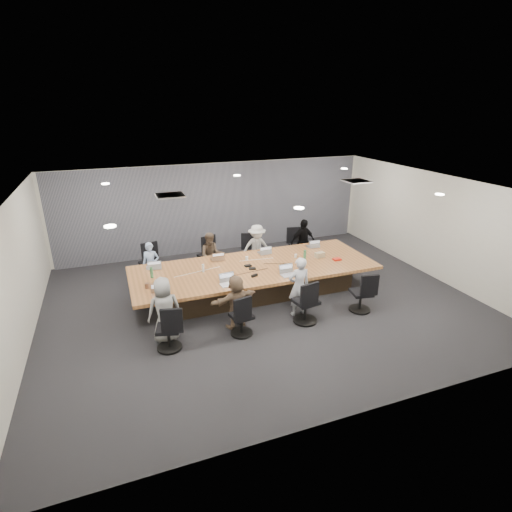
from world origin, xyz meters
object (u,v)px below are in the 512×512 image
object	(u,v)px
person_4	(164,310)
mug_brown	(147,286)
laptop_4	(160,295)
person_6	(299,287)
chair_7	(361,296)
canvas_bag	(320,255)
person_3	(303,242)
bottle_green_left	(152,272)
chair_5	(241,319)
chair_6	(306,305)
laptop_2	(264,252)
chair_1	(209,259)
chair_0	(150,266)
stapler	(254,275)
bottle_green_right	(305,255)
laptop_6	(289,275)
chair_3	(297,248)
snack_packet	(337,259)
laptop_5	(228,284)
chair_4	(168,332)
laptop_0	(153,267)
laptop_1	(217,259)
person_0	(151,265)
conference_table	(255,279)
person_5	(236,302)
laptop_3	(312,246)
person_1	(211,256)
bottle_clear	(203,268)
person_2	(257,248)

from	to	relation	value
person_4	mug_brown	size ratio (longest dim) A/B	11.72
laptop_4	person_6	size ratio (longest dim) A/B	0.25
chair_7	canvas_bag	bearing A→B (deg)	104.92
person_3	bottle_green_left	world-z (taller)	person_3
chair_5	person_4	world-z (taller)	person_4
chair_6	laptop_2	world-z (taller)	chair_6
chair_1	person_3	distance (m)	2.80
chair_0	stapler	distance (m)	3.15
bottle_green_right	laptop_6	bearing A→B (deg)	-136.28
chair_0	mug_brown	size ratio (longest dim) A/B	7.16
chair_3	chair_5	world-z (taller)	chair_3
chair_1	chair_3	xyz separation A→B (m)	(2.77, 0.00, -0.03)
person_4	bottle_green_left	size ratio (longest dim) A/B	5.45
snack_packet	person_6	bearing A→B (deg)	-147.62
chair_0	laptop_5	bearing A→B (deg)	107.73
mug_brown	bottle_green_right	bearing A→B (deg)	4.63
chair_4	person_6	distance (m)	3.01
chair_0	person_3	distance (m)	4.40
chair_5	bottle_green_right	bearing A→B (deg)	25.44
chair_1	bottle_green_left	world-z (taller)	bottle_green_left
laptop_0	mug_brown	distance (m)	1.18
chair_6	laptop_2	bearing A→B (deg)	79.89
chair_1	laptop_1	distance (m)	0.96
laptop_4	stapler	xyz separation A→B (m)	(2.19, 0.21, 0.02)
laptop_1	laptop_6	world-z (taller)	same
chair_3	bottle_green_right	size ratio (longest dim) A/B	3.09
laptop_6	canvas_bag	size ratio (longest dim) A/B	1.46
person_0	snack_packet	world-z (taller)	person_0
canvas_bag	laptop_1	bearing A→B (deg)	162.36
laptop_5	bottle_green_left	xyz separation A→B (m)	(-1.54, 1.00, 0.12)
laptop_5	conference_table	bearing A→B (deg)	36.24
chair_4	stapler	size ratio (longest dim) A/B	4.59
chair_6	bottle_green_left	world-z (taller)	bottle_green_left
person_3	laptop_4	distance (m)	4.92
chair_6	person_5	world-z (taller)	person_5
chair_7	person_6	size ratio (longest dim) A/B	0.55
chair_4	person_4	distance (m)	0.46
chair_5	person_6	xyz separation A→B (m)	(1.47, 0.35, 0.34)
laptop_3	mug_brown	size ratio (longest dim) A/B	2.65
person_3	person_1	bearing A→B (deg)	172.46
person_0	mug_brown	distance (m)	1.73
chair_7	chair_3	bearing A→B (deg)	98.78
chair_3	bottle_clear	world-z (taller)	bottle_clear
chair_3	laptop_1	size ratio (longest dim) A/B	2.40
bottle_green_right	person_6	bearing A→B (deg)	-121.49
chair_5	chair_6	world-z (taller)	chair_6
conference_table	person_2	distance (m)	1.49
chair_4	person_1	distance (m)	3.48
snack_packet	person_5	bearing A→B (deg)	-161.85
conference_table	mug_brown	size ratio (longest dim) A/B	51.42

